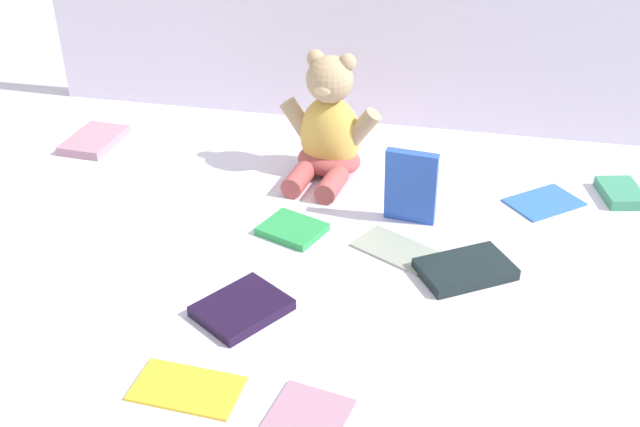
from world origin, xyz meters
name	(u,v)px	position (x,y,z in m)	size (l,w,h in m)	color
ground_plane	(345,236)	(0.00, 0.00, 0.00)	(3.20, 3.20, 0.00)	silver
teddy_bear	(329,131)	(-0.07, 0.21, 0.09)	(0.19, 0.18, 0.23)	#E5B24C
book_case_0	(544,201)	(0.32, 0.18, 0.00)	(0.08, 0.12, 0.01)	#2F67B3
book_case_1	(621,193)	(0.46, 0.23, 0.01)	(0.07, 0.09, 0.02)	#398E66
book_case_2	(242,308)	(-0.11, -0.23, 0.01)	(0.09, 0.12, 0.02)	black
book_case_3	(305,420)	(0.03, -0.41, 0.00)	(0.09, 0.11, 0.01)	#AB7792
book_case_4	(465,269)	(0.20, -0.07, 0.01)	(0.09, 0.14, 0.02)	black
book_case_5	(187,387)	(-0.13, -0.39, 0.00)	(0.07, 0.13, 0.01)	yellow
book_case_6	(292,229)	(-0.09, -0.01, 0.01)	(0.08, 0.10, 0.01)	green
book_case_7	(396,248)	(0.09, -0.02, 0.00)	(0.07, 0.13, 0.01)	#9DA38F
book_case_8	(94,140)	(-0.56, 0.23, 0.01)	(0.09, 0.13, 0.02)	#AD7D90
book_case_9	(411,187)	(0.10, 0.07, 0.07)	(0.09, 0.02, 0.13)	blue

